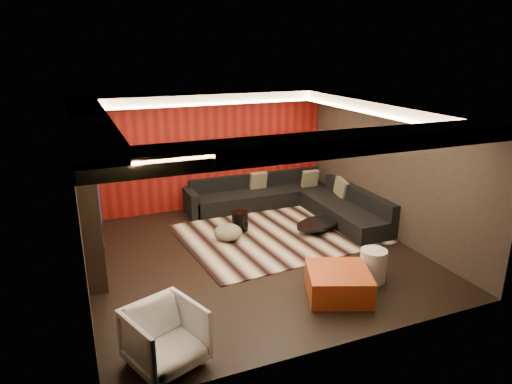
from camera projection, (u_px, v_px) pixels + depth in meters
name	position (u px, v px, depth m)	size (l,w,h in m)	color
floor	(253.00, 255.00, 8.74)	(6.00, 6.00, 0.02)	black
ceiling	(253.00, 107.00, 7.88)	(6.00, 6.00, 0.02)	silver
wall_back	(206.00, 151.00, 10.96)	(6.00, 0.02, 2.80)	black
wall_left	(77.00, 206.00, 7.22)	(0.02, 6.00, 2.80)	black
wall_right	(388.00, 169.00, 9.40)	(0.02, 6.00, 2.80)	black
red_feature_wall	(207.00, 152.00, 10.93)	(5.98, 0.05, 2.78)	#6B0C0A
soffit_back	(208.00, 98.00, 10.29)	(6.00, 0.60, 0.22)	silver
soffit_front	(336.00, 144.00, 5.54)	(6.00, 0.60, 0.22)	silver
soffit_left	(89.00, 124.00, 6.94)	(0.60, 4.80, 0.22)	silver
soffit_right	(381.00, 107.00, 8.89)	(0.60, 4.80, 0.22)	silver
cove_back	(213.00, 104.00, 10.02)	(4.80, 0.08, 0.04)	#FFD899
cove_front	(322.00, 145.00, 5.87)	(4.80, 0.08, 0.04)	#FFD899
cove_left	(113.00, 128.00, 7.09)	(0.08, 4.80, 0.04)	#FFD899
cove_right	(366.00, 112.00, 8.80)	(0.08, 4.80, 0.04)	#FFD899
tv_surround	(88.00, 210.00, 7.90)	(0.30, 2.00, 2.20)	black
tv_screen	(96.00, 190.00, 7.85)	(0.04, 1.30, 0.80)	black
tv_shelf	(100.00, 230.00, 8.08)	(0.04, 1.60, 0.04)	black
rug	(280.00, 234.00, 9.70)	(4.00, 3.00, 0.02)	beige
coffee_table	(318.00, 226.00, 9.80)	(1.14, 1.14, 0.19)	black
drum_stool	(240.00, 221.00, 9.80)	(0.36, 0.36, 0.42)	black
striped_pouf	(228.00, 232.00, 9.33)	(0.58, 0.58, 0.32)	beige
white_side_table	(373.00, 265.00, 7.71)	(0.45, 0.45, 0.56)	silver
orange_ottoman	(338.00, 283.00, 7.28)	(0.97, 0.97, 0.43)	#B03016
armchair	(165.00, 337.00, 5.63)	(0.84, 0.87, 0.79)	white
sectional_sofa	(291.00, 201.00, 10.93)	(3.65, 3.50, 0.75)	black
throw_pillows	(302.00, 182.00, 11.22)	(1.84, 1.67, 0.50)	#C6C091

